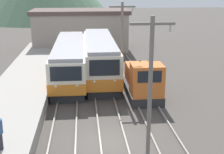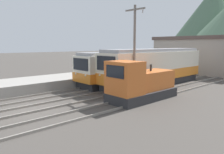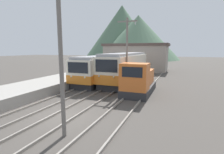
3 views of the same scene
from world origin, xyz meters
TOP-DOWN VIEW (x-y plane):
  - ground_plane at (0.00, 0.00)m, footprint 200.00×200.00m
  - track_left at (-2.60, 0.00)m, footprint 1.54×60.00m
  - track_center at (0.20, 0.00)m, footprint 1.54×60.00m
  - track_right at (3.20, 0.00)m, footprint 1.54×60.00m
  - commuter_train_left at (-2.60, 12.81)m, footprint 2.84×14.02m
  - commuter_train_center at (0.20, 12.96)m, footprint 2.84×13.18m
  - shunting_locomotive at (3.20, 7.22)m, footprint 2.40×5.79m
  - catenary_mast_near at (1.71, -2.27)m, footprint 2.00×0.20m
  - catenary_mast_mid at (1.71, 8.20)m, footprint 2.00×0.20m
  - station_building at (-1.59, 26.00)m, footprint 12.60×6.30m
  - mountain_backdrop at (-16.31, 70.46)m, footprint 45.16×43.57m

SIDE VIEW (x-z plane):
  - ground_plane at x=0.00m, z-range 0.00..0.00m
  - track_left at x=-2.60m, z-range 0.00..0.14m
  - track_center at x=0.20m, z-range 0.00..0.14m
  - track_right at x=3.20m, z-range 0.00..0.14m
  - shunting_locomotive at x=3.20m, z-range -0.29..2.71m
  - commuter_train_left at x=-2.60m, z-range -0.11..3.27m
  - commuter_train_center at x=0.20m, z-range -0.13..3.57m
  - station_building at x=-1.59m, z-range 0.02..5.32m
  - catenary_mast_near at x=1.71m, z-range 0.32..7.53m
  - catenary_mast_mid at x=1.71m, z-range 0.32..7.53m
  - mountain_backdrop at x=-16.31m, z-range -1.34..23.60m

